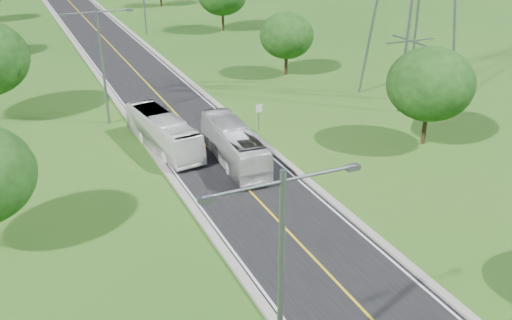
{
  "coord_description": "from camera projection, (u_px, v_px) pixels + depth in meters",
  "views": [
    {
      "loc": [
        -13.71,
        -2.71,
        18.05
      ],
      "look_at": [
        -0.2,
        26.8,
        3.0
      ],
      "focal_mm": 40.0,
      "sensor_mm": 36.0,
      "label": 1
    }
  ],
  "objects": [
    {
      "name": "curb_right",
      "position": [
        158.0,
        55.0,
        71.01
      ],
      "size": [
        0.5,
        150.0,
        0.22
      ],
      "primitive_type": "cube",
      "color": "gray",
      "rests_on": "ground"
    },
    {
      "name": "curb_left",
      "position": [
        88.0,
        62.0,
        67.79
      ],
      "size": [
        0.5,
        150.0,
        0.22
      ],
      "primitive_type": "cube",
      "color": "gray",
      "rests_on": "ground"
    },
    {
      "name": "tree_rc",
      "position": [
        287.0,
        36.0,
        61.74
      ],
      "size": [
        5.88,
        5.88,
        6.84
      ],
      "color": "black",
      "rests_on": "ground"
    },
    {
      "name": "streetlight_near_left",
      "position": [
        281.0,
        273.0,
        20.14
      ],
      "size": [
        5.9,
        0.25,
        10.0
      ],
      "color": "slate",
      "rests_on": "ground"
    },
    {
      "name": "ground",
      "position": [
        136.0,
        72.0,
        64.5
      ],
      "size": [
        260.0,
        260.0,
        0.0
      ],
      "primitive_type": "plane",
      "color": "#1F5016",
      "rests_on": "ground"
    },
    {
      "name": "speed_limit_sign",
      "position": [
        259.0,
        113.0,
        47.63
      ],
      "size": [
        0.55,
        0.09,
        2.4
      ],
      "color": "slate",
      "rests_on": "ground"
    },
    {
      "name": "tree_rb",
      "position": [
        430.0,
        84.0,
        43.71
      ],
      "size": [
        6.72,
        6.72,
        7.82
      ],
      "color": "black",
      "rests_on": "ground"
    },
    {
      "name": "road",
      "position": [
        124.0,
        59.0,
        69.43
      ],
      "size": [
        8.0,
        150.0,
        0.06
      ],
      "primitive_type": "cube",
      "color": "black",
      "rests_on": "ground"
    },
    {
      "name": "bus_inbound",
      "position": [
        163.0,
        132.0,
        44.16
      ],
      "size": [
        3.63,
        10.24,
        2.79
      ],
      "primitive_type": "imported",
      "rotation": [
        0.0,
        0.0,
        0.13
      ],
      "color": "white",
      "rests_on": "road"
    },
    {
      "name": "bus_outbound",
      "position": [
        234.0,
        144.0,
        41.93
      ],
      "size": [
        3.12,
        10.2,
        2.8
      ],
      "primitive_type": "imported",
      "rotation": [
        0.0,
        0.0,
        3.06
      ],
      "color": "silver",
      "rests_on": "road"
    },
    {
      "name": "streetlight_mid_left",
      "position": [
        102.0,
        57.0,
        47.36
      ],
      "size": [
        5.9,
        0.25,
        10.0
      ],
      "color": "slate",
      "rests_on": "ground"
    }
  ]
}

